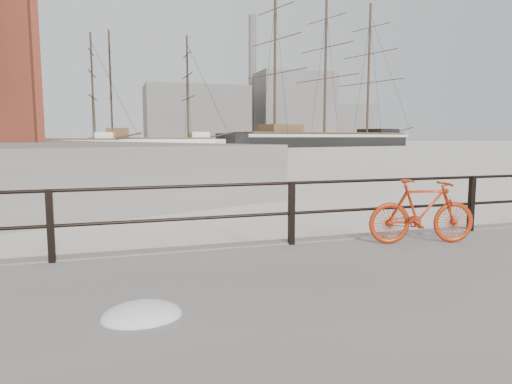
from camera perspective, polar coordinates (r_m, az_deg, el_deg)
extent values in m
plane|color=white|center=(9.38, 24.43, -6.34)|extent=(400.00, 400.00, 0.00)
imported|color=#AF2B0B|center=(7.73, 20.05, -2.29)|extent=(1.73, 0.63, 1.04)
ellipsoid|color=white|center=(4.57, -14.15, -13.30)|extent=(0.76, 0.60, 0.27)
cube|color=gray|center=(149.23, -7.50, 9.51)|extent=(32.00, 18.00, 18.00)
cube|color=gray|center=(163.92, 4.50, 10.35)|extent=(26.00, 20.00, 24.00)
cube|color=gray|center=(177.99, 10.83, 8.37)|extent=(20.00, 16.00, 14.00)
cylinder|color=gray|center=(165.20, -0.44, 13.83)|extent=(2.80, 2.80, 44.00)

